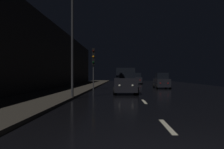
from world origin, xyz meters
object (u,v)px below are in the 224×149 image
at_px(traffic_light_far_left, 93,60).
at_px(car_parked_right_far, 162,81).
at_px(car_approaching_headlights, 125,82).
at_px(car_distant_taillights, 137,79).
at_px(streetlamp_overhead, 79,23).

bearing_deg(traffic_light_far_left, car_parked_right_far, 104.03).
bearing_deg(car_approaching_headlights, car_distant_taillights, 173.81).
distance_m(car_distant_taillights, car_parked_right_far, 15.51).
distance_m(streetlamp_overhead, car_parked_right_far, 16.26).
bearing_deg(traffic_light_far_left, car_distant_taillights, 156.59).
bearing_deg(car_distant_taillights, car_parked_right_far, -172.73).
distance_m(traffic_light_far_left, streetlamp_overhead, 11.03).
height_order(streetlamp_overhead, car_distant_taillights, streetlamp_overhead).
bearing_deg(car_approaching_headlights, streetlamp_overhead, -33.46).
bearing_deg(streetlamp_overhead, car_parked_right_far, 60.30).
bearing_deg(car_parked_right_far, car_approaching_headlights, 152.50).
relative_size(traffic_light_far_left, car_approaching_headlights, 1.06).
bearing_deg(streetlamp_overhead, car_approaching_headlights, 56.54).
bearing_deg(traffic_light_far_left, car_approaching_headlights, 24.63).
relative_size(car_approaching_headlights, car_distant_taillights, 1.08).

